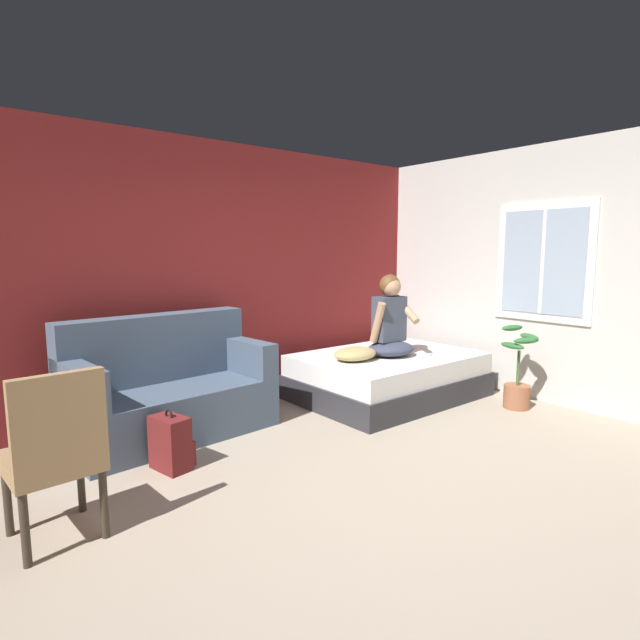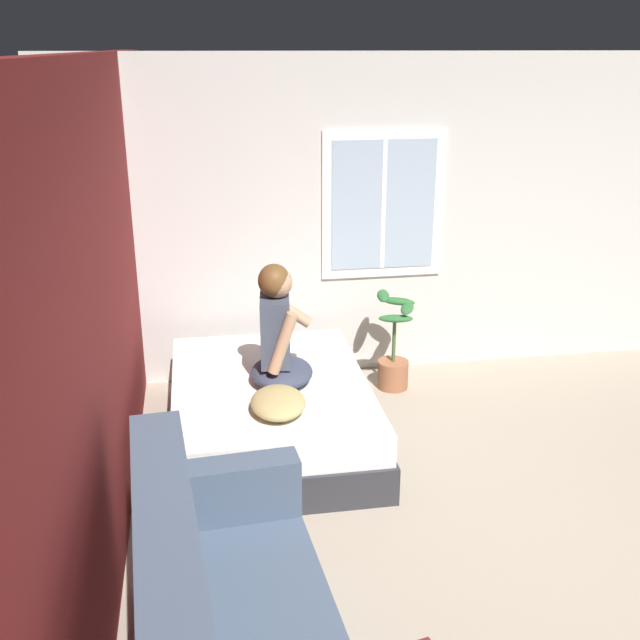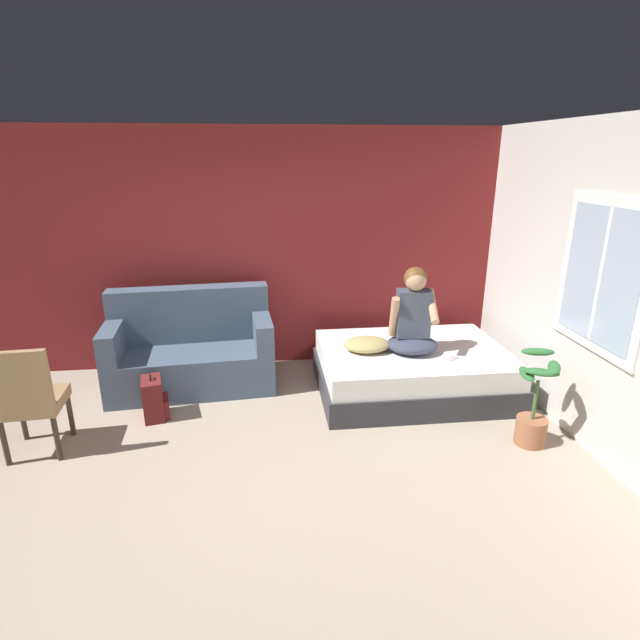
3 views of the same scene
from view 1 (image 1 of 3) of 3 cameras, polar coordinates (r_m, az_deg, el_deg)
ground_plane at (r=3.40m, az=3.62°, el=-20.20°), size 40.00×40.00×0.00m
wall_back_accent at (r=5.16m, az=-15.73°, el=4.80°), size 11.17×0.16×2.70m
wall_side_with_window at (r=5.66m, az=28.07°, el=4.44°), size 0.19×6.31×2.70m
bed at (r=5.59m, az=7.70°, el=-6.33°), size 1.95×1.42×0.48m
couch at (r=4.60m, az=-16.89°, el=-7.69°), size 1.76×0.95×1.04m
side_chair at (r=3.14m, az=-28.03°, el=-12.99°), size 0.49×0.49×0.98m
person_seated at (r=5.40m, az=8.03°, el=-0.34°), size 0.56×0.49×0.88m
backpack at (r=3.94m, az=-16.63°, el=-13.39°), size 0.28×0.33×0.46m
throw_pillow at (r=5.17m, az=4.04°, el=-3.86°), size 0.50×0.39×0.14m
cell_phone at (r=5.55m, az=12.29°, el=-3.89°), size 0.16×0.14×0.01m
potted_plant at (r=5.51m, az=21.65°, el=-6.32°), size 0.39×0.37×0.85m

